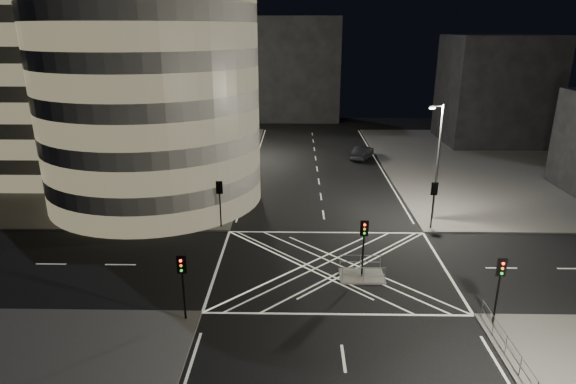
{
  "coord_description": "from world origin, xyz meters",
  "views": [
    {
      "loc": [
        -2.45,
        -30.56,
        15.99
      ],
      "look_at": [
        -3.17,
        7.53,
        3.0
      ],
      "focal_mm": 30.0,
      "sensor_mm": 36.0,
      "label": 1
    }
  ],
  "objects_px": {
    "traffic_signal_fl": "(220,195)",
    "traffic_signal_island": "(364,238)",
    "street_lamp_left_far": "(242,115)",
    "street_lamp_right_far": "(437,159)",
    "central_island": "(362,276)",
    "sedan": "(362,153)",
    "traffic_signal_nr": "(500,279)",
    "traffic_signal_fr": "(434,197)",
    "traffic_signal_nl": "(182,276)",
    "street_lamp_left_near": "(220,149)"
  },
  "relations": [
    {
      "from": "traffic_signal_fr",
      "to": "street_lamp_left_near",
      "type": "xyz_separation_m",
      "value": [
        -18.24,
        5.2,
        2.63
      ]
    },
    {
      "from": "central_island",
      "to": "street_lamp_right_far",
      "type": "bearing_deg",
      "value": 54.7
    },
    {
      "from": "traffic_signal_fl",
      "to": "sedan",
      "type": "height_order",
      "value": "traffic_signal_fl"
    },
    {
      "from": "traffic_signal_nl",
      "to": "sedan",
      "type": "height_order",
      "value": "traffic_signal_nl"
    },
    {
      "from": "central_island",
      "to": "traffic_signal_nl",
      "type": "xyz_separation_m",
      "value": [
        -10.8,
        -5.3,
        2.84
      ]
    },
    {
      "from": "traffic_signal_nl",
      "to": "street_lamp_right_far",
      "type": "height_order",
      "value": "street_lamp_right_far"
    },
    {
      "from": "traffic_signal_fl",
      "to": "traffic_signal_nr",
      "type": "relative_size",
      "value": 1.0
    },
    {
      "from": "traffic_signal_island",
      "to": "traffic_signal_fr",
      "type": "bearing_deg",
      "value": 50.67
    },
    {
      "from": "traffic_signal_nl",
      "to": "sedan",
      "type": "xyz_separation_m",
      "value": [
        14.8,
        36.53,
        -2.06
      ]
    },
    {
      "from": "traffic_signal_nl",
      "to": "street_lamp_left_far",
      "type": "height_order",
      "value": "street_lamp_left_far"
    },
    {
      "from": "traffic_signal_island",
      "to": "street_lamp_left_far",
      "type": "relative_size",
      "value": 0.4
    },
    {
      "from": "street_lamp_left_far",
      "to": "street_lamp_right_far",
      "type": "relative_size",
      "value": 1.0
    },
    {
      "from": "traffic_signal_fl",
      "to": "traffic_signal_nl",
      "type": "xyz_separation_m",
      "value": [
        0.0,
        -13.6,
        0.0
      ]
    },
    {
      "from": "traffic_signal_island",
      "to": "traffic_signal_nr",
      "type": "bearing_deg",
      "value": -37.93
    },
    {
      "from": "traffic_signal_fl",
      "to": "traffic_signal_nr",
      "type": "height_order",
      "value": "same"
    },
    {
      "from": "traffic_signal_nl",
      "to": "street_lamp_left_far",
      "type": "bearing_deg",
      "value": 90.99
    },
    {
      "from": "traffic_signal_fl",
      "to": "traffic_signal_fr",
      "type": "height_order",
      "value": "same"
    },
    {
      "from": "traffic_signal_fr",
      "to": "traffic_signal_nr",
      "type": "height_order",
      "value": "same"
    },
    {
      "from": "traffic_signal_fr",
      "to": "sedan",
      "type": "relative_size",
      "value": 0.77
    },
    {
      "from": "street_lamp_right_far",
      "to": "sedan",
      "type": "bearing_deg",
      "value": 99.41
    },
    {
      "from": "central_island",
      "to": "street_lamp_right_far",
      "type": "xyz_separation_m",
      "value": [
        7.44,
        10.5,
        5.47
      ]
    },
    {
      "from": "traffic_signal_fr",
      "to": "street_lamp_left_far",
      "type": "distance_m",
      "value": 29.63
    },
    {
      "from": "traffic_signal_island",
      "to": "street_lamp_left_far",
      "type": "distance_m",
      "value": 33.61
    },
    {
      "from": "street_lamp_right_far",
      "to": "traffic_signal_fl",
      "type": "bearing_deg",
      "value": -173.12
    },
    {
      "from": "traffic_signal_nl",
      "to": "street_lamp_left_far",
      "type": "relative_size",
      "value": 0.4
    },
    {
      "from": "central_island",
      "to": "street_lamp_left_far",
      "type": "distance_m",
      "value": 33.95
    },
    {
      "from": "central_island",
      "to": "traffic_signal_island",
      "type": "xyz_separation_m",
      "value": [
        0.0,
        0.0,
        2.84
      ]
    },
    {
      "from": "traffic_signal_fr",
      "to": "street_lamp_left_far",
      "type": "relative_size",
      "value": 0.4
    },
    {
      "from": "traffic_signal_fr",
      "to": "traffic_signal_island",
      "type": "relative_size",
      "value": 1.0
    },
    {
      "from": "traffic_signal_nl",
      "to": "street_lamp_left_near",
      "type": "xyz_separation_m",
      "value": [
        -0.64,
        18.8,
        2.63
      ]
    },
    {
      "from": "central_island",
      "to": "sedan",
      "type": "xyz_separation_m",
      "value": [
        4.0,
        31.23,
        0.78
      ]
    },
    {
      "from": "traffic_signal_fl",
      "to": "traffic_signal_island",
      "type": "bearing_deg",
      "value": -37.54
    },
    {
      "from": "traffic_signal_fl",
      "to": "sedan",
      "type": "xyz_separation_m",
      "value": [
        14.8,
        22.93,
        -2.06
      ]
    },
    {
      "from": "traffic_signal_island",
      "to": "street_lamp_left_far",
      "type": "xyz_separation_m",
      "value": [
        -11.44,
        31.5,
        2.63
      ]
    },
    {
      "from": "traffic_signal_fl",
      "to": "traffic_signal_island",
      "type": "distance_m",
      "value": 13.62
    },
    {
      "from": "traffic_signal_nl",
      "to": "sedan",
      "type": "distance_m",
      "value": 39.47
    },
    {
      "from": "traffic_signal_nl",
      "to": "traffic_signal_island",
      "type": "bearing_deg",
      "value": 26.14
    },
    {
      "from": "street_lamp_right_far",
      "to": "traffic_signal_nl",
      "type": "bearing_deg",
      "value": -139.09
    },
    {
      "from": "central_island",
      "to": "traffic_signal_fr",
      "type": "height_order",
      "value": "traffic_signal_fr"
    },
    {
      "from": "street_lamp_right_far",
      "to": "traffic_signal_nr",
      "type": "bearing_deg",
      "value": -92.3
    },
    {
      "from": "street_lamp_right_far",
      "to": "sedan",
      "type": "distance_m",
      "value": 21.53
    },
    {
      "from": "traffic_signal_fl",
      "to": "street_lamp_right_far",
      "type": "bearing_deg",
      "value": 6.88
    },
    {
      "from": "central_island",
      "to": "sedan",
      "type": "distance_m",
      "value": 31.5
    },
    {
      "from": "traffic_signal_nl",
      "to": "street_lamp_left_near",
      "type": "distance_m",
      "value": 18.99
    },
    {
      "from": "traffic_signal_nl",
      "to": "sedan",
      "type": "relative_size",
      "value": 0.77
    },
    {
      "from": "central_island",
      "to": "sedan",
      "type": "relative_size",
      "value": 0.58
    },
    {
      "from": "traffic_signal_nl",
      "to": "street_lamp_left_near",
      "type": "bearing_deg",
      "value": 91.94
    },
    {
      "from": "traffic_signal_island",
      "to": "street_lamp_left_near",
      "type": "xyz_separation_m",
      "value": [
        -11.44,
        13.5,
        2.63
      ]
    },
    {
      "from": "traffic_signal_island",
      "to": "street_lamp_left_near",
      "type": "distance_m",
      "value": 17.89
    },
    {
      "from": "traffic_signal_island",
      "to": "traffic_signal_fl",
      "type": "bearing_deg",
      "value": 142.46
    }
  ]
}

